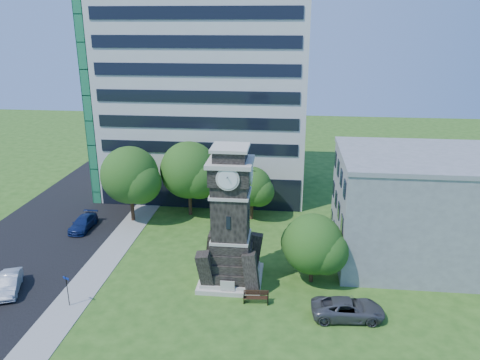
# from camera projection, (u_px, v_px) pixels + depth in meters

# --- Properties ---
(ground) EXTENTS (160.00, 160.00, 0.00)m
(ground) POSITION_uv_depth(u_px,v_px,m) (193.00, 290.00, 39.79)
(ground) COLOR #2B5518
(ground) RESTS_ON ground
(sidewalk) EXTENTS (3.00, 70.00, 0.06)m
(sidewalk) POSITION_uv_depth(u_px,v_px,m) (108.00, 256.00, 45.46)
(sidewalk) COLOR gray
(sidewalk) RESTS_ON ground
(street) EXTENTS (14.00, 80.00, 0.02)m
(street) POSITION_uv_depth(u_px,v_px,m) (25.00, 252.00, 46.34)
(street) COLOR black
(street) RESTS_ON ground
(clock_tower) EXTENTS (5.40, 5.40, 12.22)m
(clock_tower) POSITION_uv_depth(u_px,v_px,m) (231.00, 225.00, 39.67)
(clock_tower) COLOR beige
(clock_tower) RESTS_ON ground
(office_tall) EXTENTS (26.20, 15.11, 28.60)m
(office_tall) POSITION_uv_depth(u_px,v_px,m) (206.00, 83.00, 59.87)
(office_tall) COLOR silver
(office_tall) RESTS_ON ground
(office_low) EXTENTS (15.20, 12.20, 10.40)m
(office_low) POSITION_uv_depth(u_px,v_px,m) (419.00, 208.00, 43.61)
(office_low) COLOR #97999C
(office_low) RESTS_ON ground
(car_street_mid) EXTENTS (3.11, 4.74, 1.48)m
(car_street_mid) POSITION_uv_depth(u_px,v_px,m) (9.00, 284.00, 39.42)
(car_street_mid) COLOR #B5B9BD
(car_street_mid) RESTS_ON ground
(car_street_north) EXTENTS (1.93, 4.75, 1.38)m
(car_street_north) POSITION_uv_depth(u_px,v_px,m) (83.00, 223.00, 51.36)
(car_street_north) COLOR #122150
(car_street_north) RESTS_ON ground
(car_east_lot) EXTENTS (5.76, 2.97, 1.55)m
(car_east_lot) POSITION_uv_depth(u_px,v_px,m) (348.00, 309.00, 35.90)
(car_east_lot) COLOR #4A4B4F
(car_east_lot) RESTS_ON ground
(park_bench) EXTENTS (2.05, 0.55, 1.06)m
(park_bench) POSITION_uv_depth(u_px,v_px,m) (256.00, 297.00, 37.87)
(park_bench) COLOR black
(park_bench) RESTS_ON ground
(street_sign) EXTENTS (0.65, 0.06, 2.69)m
(street_sign) POSITION_uv_depth(u_px,v_px,m) (67.00, 288.00, 37.07)
(street_sign) COLOR black
(street_sign) RESTS_ON ground
(tree_nw) EXTENTS (7.07, 6.43, 8.73)m
(tree_nw) POSITION_uv_depth(u_px,v_px,m) (131.00, 177.00, 52.06)
(tree_nw) COLOR #332114
(tree_nw) RESTS_ON ground
(tree_nc) EXTENTS (7.26, 6.60, 8.82)m
(tree_nc) POSITION_uv_depth(u_px,v_px,m) (190.00, 172.00, 53.79)
(tree_nc) COLOR #332114
(tree_nc) RESTS_ON ground
(tree_ne) EXTENTS (4.97, 4.52, 6.25)m
(tree_ne) POSITION_uv_depth(u_px,v_px,m) (252.00, 188.00, 52.98)
(tree_ne) COLOR #332114
(tree_ne) RESTS_ON ground
(tree_east) EXTENTS (5.76, 5.24, 6.28)m
(tree_east) POSITION_uv_depth(u_px,v_px,m) (313.00, 245.00, 40.04)
(tree_east) COLOR #332114
(tree_east) RESTS_ON ground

